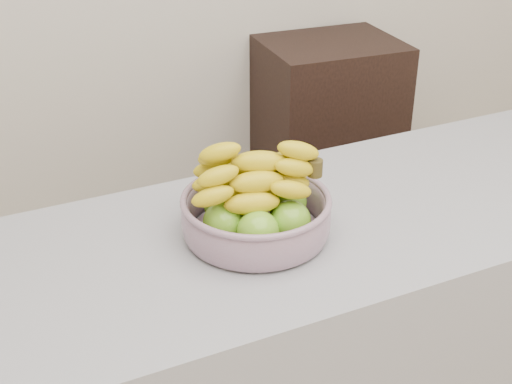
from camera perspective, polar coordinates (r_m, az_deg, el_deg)
counter at (r=1.82m, az=5.56°, el=-14.14°), size 2.00×0.60×0.90m
cabinet at (r=2.88m, az=5.63°, el=3.17°), size 0.53×0.44×0.91m
fruit_bowl at (r=1.44m, az=-0.01°, el=-1.43°), size 0.31×0.31×0.19m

